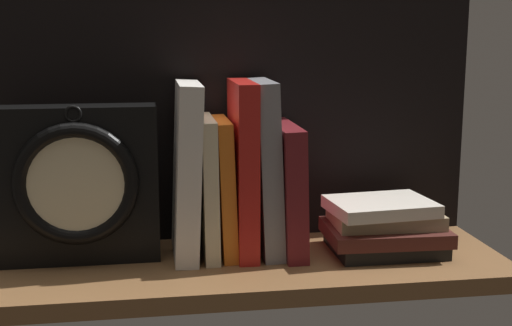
{
  "coord_description": "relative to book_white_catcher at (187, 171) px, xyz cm",
  "views": [
    {
      "loc": [
        -11.7,
        -95.9,
        33.32
      ],
      "look_at": [
        4.06,
        3.67,
        13.56
      ],
      "focal_mm": 48.9,
      "sensor_mm": 36.0,
      "label": 1
    }
  ],
  "objects": [
    {
      "name": "book_maroon_dawkins",
      "position": [
        14.89,
        0.0,
        -3.16
      ],
      "size": [
        3.68,
        15.8,
        19.26
      ],
      "primitive_type": "cube",
      "rotation": [
        0.0,
        -0.03,
        0.0
      ],
      "color": "maroon",
      "rests_on": "ground_plane"
    },
    {
      "name": "book_cream_twain",
      "position": [
        3.02,
        0.0,
        -2.52
      ],
      "size": [
        2.39,
        13.28,
        20.49
      ],
      "primitive_type": "cube",
      "rotation": [
        0.0,
        -0.01,
        0.0
      ],
      "color": "beige",
      "rests_on": "ground_plane"
    },
    {
      "name": "book_gray_chess",
      "position": [
        11.53,
        0.0,
        0.09
      ],
      "size": [
        4.1,
        13.32,
        25.79
      ],
      "primitive_type": "cube",
      "rotation": [
        0.0,
        -0.04,
        0.0
      ],
      "color": "gray",
      "rests_on": "ground_plane"
    },
    {
      "name": "book_white_catcher",
      "position": [
        0.0,
        0.0,
        0.0
      ],
      "size": [
        4.44,
        14.01,
        25.62
      ],
      "primitive_type": "cube",
      "rotation": [
        0.0,
        0.04,
        0.0
      ],
      "color": "silver",
      "rests_on": "ground_plane"
    },
    {
      "name": "book_stack_side",
      "position": [
        29.13,
        -3.22,
        -8.91
      ],
      "size": [
        17.9,
        13.36,
        8.09
      ],
      "color": "black",
      "rests_on": "ground_plane"
    },
    {
      "name": "book_red_requiem",
      "position": [
        8.26,
        0.0,
        0.07
      ],
      "size": [
        2.99,
        14.01,
        25.64
      ],
      "primitive_type": "cube",
      "rotation": [
        0.0,
        0.0,
        0.0
      ],
      "color": "red",
      "rests_on": "ground_plane"
    },
    {
      "name": "book_orange_pandolfini",
      "position": [
        5.43,
        0.0,
        -2.67
      ],
      "size": [
        2.84,
        12.25,
        20.23
      ],
      "primitive_type": "cube",
      "rotation": [
        0.0,
        -0.04,
        0.0
      ],
      "color": "orange",
      "rests_on": "ground_plane"
    },
    {
      "name": "back_panel",
      "position": [
        6.15,
        8.5,
        7.3
      ],
      "size": [
        79.86,
        1.2,
        40.09
      ],
      "primitive_type": "cube",
      "color": "black",
      "rests_on": "ground_plane"
    },
    {
      "name": "framed_clock",
      "position": [
        -15.4,
        -0.72,
        -1.33
      ],
      "size": [
        22.48,
        7.21,
        22.9
      ],
      "color": "black",
      "rests_on": "ground_plane"
    },
    {
      "name": "ground_plane",
      "position": [
        6.15,
        -3.67,
        -14.0
      ],
      "size": [
        79.86,
        25.53,
        2.5
      ],
      "primitive_type": "cube",
      "color": "brown"
    }
  ]
}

